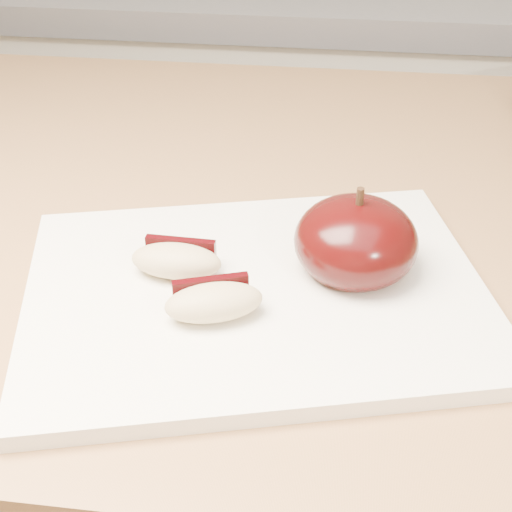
# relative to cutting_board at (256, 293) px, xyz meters

# --- Properties ---
(back_cabinet) EXTENTS (2.40, 0.62, 0.94)m
(back_cabinet) POSITION_rel_cutting_board_xyz_m (0.03, 0.84, -0.44)
(back_cabinet) COLOR silver
(back_cabinet) RESTS_ON ground
(cutting_board) EXTENTS (0.36, 0.30, 0.01)m
(cutting_board) POSITION_rel_cutting_board_xyz_m (0.00, 0.00, 0.00)
(cutting_board) COLOR white
(cutting_board) RESTS_ON island_counter
(apple_half) EXTENTS (0.10, 0.10, 0.07)m
(apple_half) POSITION_rel_cutting_board_xyz_m (0.07, 0.03, 0.03)
(apple_half) COLOR black
(apple_half) RESTS_ON cutting_board
(apple_wedge_a) EXTENTS (0.06, 0.03, 0.02)m
(apple_wedge_a) POSITION_rel_cutting_board_xyz_m (-0.06, 0.01, 0.02)
(apple_wedge_a) COLOR tan
(apple_wedge_a) RESTS_ON cutting_board
(apple_wedge_b) EXTENTS (0.07, 0.05, 0.02)m
(apple_wedge_b) POSITION_rel_cutting_board_xyz_m (-0.02, -0.03, 0.02)
(apple_wedge_b) COLOR tan
(apple_wedge_b) RESTS_ON cutting_board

